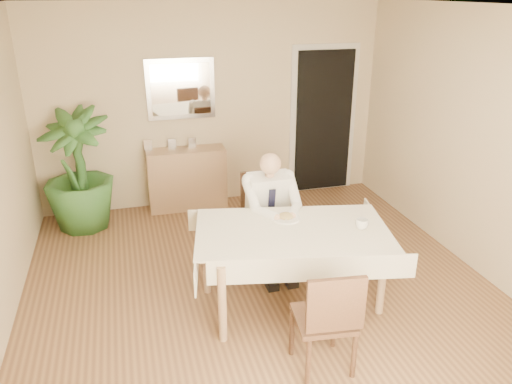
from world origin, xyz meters
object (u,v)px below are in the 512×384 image
object	(u,v)px
seated_man	(273,209)
potted_palm	(78,170)
dining_table	(292,238)
chair_near	(328,317)
chair_far	(264,211)
sideboard	(187,179)
coffee_mug	(362,224)

from	to	relation	value
seated_man	potted_palm	distance (m)	2.50
dining_table	chair_near	world-z (taller)	chair_near
chair_far	chair_near	xyz separation A→B (m)	(-0.05, -1.83, -0.04)
dining_table	sideboard	size ratio (longest dim) A/B	1.90
chair_far	potted_palm	size ratio (longest dim) A/B	0.65
coffee_mug	dining_table	bearing A→B (deg)	166.67
chair_near	seated_man	world-z (taller)	seated_man
sideboard	potted_palm	size ratio (longest dim) A/B	0.69
seated_man	potted_palm	size ratio (longest dim) A/B	0.85
chair_near	dining_table	bearing A→B (deg)	93.86
chair_far	chair_near	distance (m)	1.83
chair_far	potted_palm	bearing A→B (deg)	148.48
chair_far	seated_man	xyz separation A→B (m)	(-0.00, -0.29, 0.15)
dining_table	sideboard	bearing A→B (deg)	115.37
chair_far	sideboard	bearing A→B (deg)	113.95
coffee_mug	sideboard	world-z (taller)	coffee_mug
chair_near	sideboard	size ratio (longest dim) A/B	0.89
dining_table	seated_man	size ratio (longest dim) A/B	1.54
sideboard	dining_table	bearing A→B (deg)	-74.85
potted_palm	chair_near	bearing A→B (deg)	-59.15
seated_man	coffee_mug	world-z (taller)	seated_man
sideboard	potted_palm	bearing A→B (deg)	-168.06
seated_man	coffee_mug	distance (m)	0.95
chair_far	coffee_mug	xyz separation A→B (m)	(0.60, -1.03, 0.26)
chair_near	seated_man	distance (m)	1.55
chair_near	seated_man	size ratio (longest dim) A/B	0.72
sideboard	potted_palm	xyz separation A→B (m)	(-1.31, -0.25, 0.33)
coffee_mug	chair_far	bearing A→B (deg)	120.13
dining_table	coffee_mug	world-z (taller)	coffee_mug
chair_far	potted_palm	xyz separation A→B (m)	(-1.92, 1.30, 0.19)
chair_near	potted_palm	bearing A→B (deg)	127.55
chair_far	chair_near	bearing A→B (deg)	-88.82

